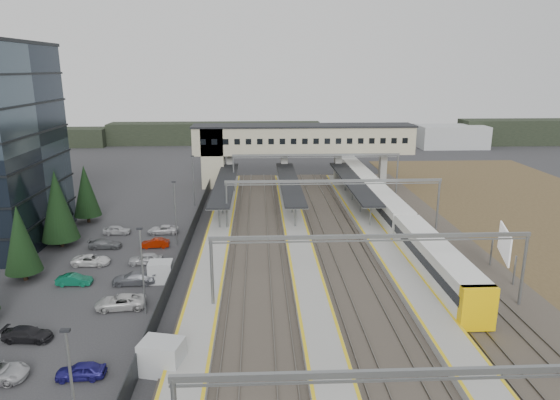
{
  "coord_description": "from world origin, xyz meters",
  "views": [
    {
      "loc": [
        2.17,
        -48.84,
        21.27
      ],
      "look_at": [
        5.05,
        15.96,
        4.0
      ],
      "focal_mm": 32.0,
      "sensor_mm": 36.0,
      "label": 1
    }
  ],
  "objects_px": {
    "relay_cabin_far": "(161,272)",
    "train": "(385,207)",
    "footbridge": "(288,143)",
    "relay_cabin_near": "(162,357)",
    "billboard": "(504,245)"
  },
  "relations": [
    {
      "from": "relay_cabin_near",
      "to": "footbridge",
      "type": "bearing_deg",
      "value": 77.94
    },
    {
      "from": "relay_cabin_near",
      "to": "footbridge",
      "type": "distance_m",
      "value": 60.58
    },
    {
      "from": "relay_cabin_far",
      "to": "relay_cabin_near",
      "type": "bearing_deg",
      "value": -79.12
    },
    {
      "from": "relay_cabin_near",
      "to": "relay_cabin_far",
      "type": "relative_size",
      "value": 1.4
    },
    {
      "from": "footbridge",
      "to": "relay_cabin_near",
      "type": "bearing_deg",
      "value": -102.06
    },
    {
      "from": "relay_cabin_far",
      "to": "train",
      "type": "relative_size",
      "value": 0.04
    },
    {
      "from": "relay_cabin_near",
      "to": "relay_cabin_far",
      "type": "distance_m",
      "value": 16.16
    },
    {
      "from": "footbridge",
      "to": "train",
      "type": "bearing_deg",
      "value": -62.47
    },
    {
      "from": "relay_cabin_near",
      "to": "relay_cabin_far",
      "type": "height_order",
      "value": "relay_cabin_near"
    },
    {
      "from": "relay_cabin_near",
      "to": "billboard",
      "type": "height_order",
      "value": "billboard"
    },
    {
      "from": "relay_cabin_near",
      "to": "billboard",
      "type": "bearing_deg",
      "value": 25.73
    },
    {
      "from": "billboard",
      "to": "footbridge",
      "type": "bearing_deg",
      "value": 114.69
    },
    {
      "from": "train",
      "to": "relay_cabin_near",
      "type": "bearing_deg",
      "value": -125.18
    },
    {
      "from": "relay_cabin_near",
      "to": "footbridge",
      "type": "xyz_separation_m",
      "value": [
        12.58,
        58.88,
        6.71
      ]
    },
    {
      "from": "footbridge",
      "to": "train",
      "type": "height_order",
      "value": "footbridge"
    }
  ]
}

